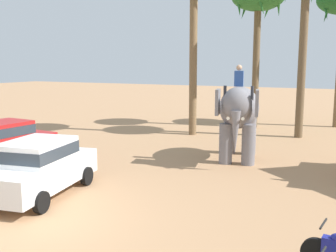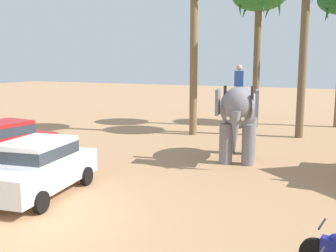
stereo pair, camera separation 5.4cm
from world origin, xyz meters
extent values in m
plane|color=tan|center=(0.00, 0.00, 0.00)|extent=(120.00, 120.00, 0.00)
cube|color=white|center=(-1.62, 1.92, 0.68)|extent=(2.42, 4.34, 0.76)
cube|color=white|center=(-1.60, 1.82, 1.38)|extent=(1.92, 2.35, 0.64)
cube|color=#2D3842|center=(-1.60, 1.82, 1.38)|extent=(1.94, 2.37, 0.35)
cylinder|color=black|center=(-2.69, 3.02, 0.30)|extent=(0.29, 0.62, 0.60)
cylinder|color=black|center=(-1.02, 3.33, 0.30)|extent=(0.29, 0.62, 0.60)
cylinder|color=black|center=(-0.55, 0.83, 0.30)|extent=(0.29, 0.62, 0.60)
cube|color=red|center=(-5.57, 3.98, 0.68)|extent=(1.92, 4.19, 0.76)
cube|color=red|center=(-5.58, 3.88, 1.38)|extent=(1.67, 2.18, 0.64)
cube|color=#2D3842|center=(-5.58, 3.88, 1.38)|extent=(1.69, 2.20, 0.35)
cylinder|color=black|center=(-6.35, 5.29, 0.30)|extent=(0.21, 0.61, 0.60)
cylinder|color=black|center=(-4.65, 5.20, 0.30)|extent=(0.21, 0.61, 0.60)
ellipsoid|color=slate|center=(2.35, 9.07, 2.15)|extent=(2.26, 3.38, 1.70)
cylinder|color=slate|center=(2.99, 8.26, 0.80)|extent=(0.52, 0.52, 1.60)
cylinder|color=slate|center=(2.13, 8.06, 0.80)|extent=(0.52, 0.52, 1.60)
cylinder|color=slate|center=(2.57, 10.07, 0.80)|extent=(0.52, 0.52, 1.60)
cylinder|color=slate|center=(1.71, 9.87, 0.80)|extent=(0.52, 0.52, 1.60)
ellipsoid|color=slate|center=(2.72, 7.48, 2.45)|extent=(1.30, 1.22, 1.20)
cube|color=slate|center=(3.40, 7.74, 2.50)|extent=(0.30, 0.81, 0.96)
cube|color=slate|center=(1.99, 7.42, 2.50)|extent=(0.30, 0.81, 0.96)
cone|color=slate|center=(2.82, 7.04, 1.45)|extent=(0.43, 0.43, 1.60)
cone|color=beige|center=(3.06, 7.15, 1.95)|extent=(0.24, 0.58, 0.21)
cone|color=beige|center=(2.55, 7.03, 1.95)|extent=(0.24, 0.58, 0.21)
cube|color=#2D519E|center=(2.54, 8.24, 3.35)|extent=(0.39, 0.31, 0.60)
sphere|color=tan|center=(2.54, 8.24, 3.77)|extent=(0.22, 0.22, 0.22)
cylinder|color=#333338|center=(3.05, 8.35, 2.80)|extent=(0.12, 0.12, 0.55)
cylinder|color=#333338|center=(2.04, 8.12, 2.80)|extent=(0.12, 0.12, 0.55)
cylinder|color=black|center=(6.37, 1.08, 0.92)|extent=(0.10, 0.55, 0.04)
cylinder|color=brown|center=(3.88, 15.18, 4.10)|extent=(0.42, 0.42, 8.20)
cone|color=#1E5B28|center=(4.48, 20.60, 7.23)|extent=(0.73, 0.83, 1.69)
cone|color=#1E5B28|center=(4.48, 19.19, 7.23)|extent=(0.73, 0.83, 1.69)
cylinder|color=brown|center=(0.86, 17.54, 3.86)|extent=(0.41, 0.41, 7.72)
cone|color=#286B2D|center=(2.06, 17.54, 7.42)|extent=(0.40, 0.92, 1.64)
cone|color=#286B2D|center=(1.23, 18.68, 7.42)|extent=(0.91, 0.57, 1.67)
cone|color=#286B2D|center=(-0.11, 18.24, 7.42)|extent=(0.73, 0.83, 1.69)
cone|color=#286B2D|center=(-0.11, 16.83, 7.42)|extent=(0.73, 0.83, 1.69)
cone|color=#286B2D|center=(1.23, 16.40, 7.42)|extent=(0.91, 0.57, 1.67)
cylinder|color=brown|center=(-1.57, 13.43, 4.24)|extent=(0.42, 0.42, 8.48)
camera|label=1|loc=(6.88, -6.53, 3.92)|focal=41.91mm
camera|label=2|loc=(6.92, -6.50, 3.92)|focal=41.91mm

